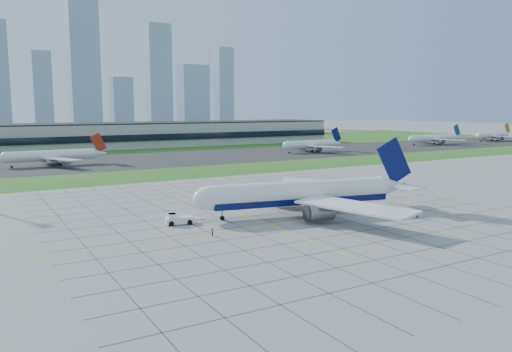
{
  "coord_description": "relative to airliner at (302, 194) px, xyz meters",
  "views": [
    {
      "loc": [
        -65.84,
        -91.52,
        25.27
      ],
      "look_at": [
        1.57,
        23.43,
        7.0
      ],
      "focal_mm": 35.0,
      "sensor_mm": 36.0,
      "label": 1
    }
  ],
  "objects": [
    {
      "name": "ground",
      "position": [
        -2.87,
        -3.74,
        -4.92
      ],
      "size": [
        1400.0,
        1400.0,
        0.0
      ],
      "primitive_type": "plane",
      "color": "gray",
      "rests_on": "ground"
    },
    {
      "name": "grass_median",
      "position": [
        -2.87,
        86.26,
        -4.9
      ],
      "size": [
        700.0,
        35.0,
        0.04
      ],
      "primitive_type": "cube",
      "color": "#25641C",
      "rests_on": "ground"
    },
    {
      "name": "asphalt_taxiway",
      "position": [
        -2.87,
        141.26,
        -4.89
      ],
      "size": [
        700.0,
        75.0,
        0.04
      ],
      "primitive_type": "cube",
      "color": "#383838",
      "rests_on": "ground"
    },
    {
      "name": "grass_far",
      "position": [
        -2.87,
        251.26,
        -4.9
      ],
      "size": [
        700.0,
        145.0,
        0.04
      ],
      "primitive_type": "cube",
      "color": "#25641C",
      "rests_on": "ground"
    },
    {
      "name": "apron_markings",
      "position": [
        -2.44,
        7.35,
        -4.9
      ],
      "size": [
        120.0,
        130.0,
        0.03
      ],
      "color": "#474744",
      "rests_on": "ground"
    },
    {
      "name": "terminal",
      "position": [
        37.13,
        226.13,
        2.98
      ],
      "size": [
        260.0,
        43.0,
        15.8
      ],
      "color": "#B7B7B2",
      "rests_on": "ground"
    },
    {
      "name": "city_skyline",
      "position": [
        -11.58,
        516.26,
        54.17
      ],
      "size": [
        523.0,
        32.4,
        160.0
      ],
      "color": "#90A6BD",
      "rests_on": "ground"
    },
    {
      "name": "airliner",
      "position": [
        0.0,
        0.0,
        0.0
      ],
      "size": [
        56.6,
        56.81,
        17.99
      ],
      "rotation": [
        0.0,
        0.0,
        -0.2
      ],
      "color": "white",
      "rests_on": "ground"
    },
    {
      "name": "pushback_tug",
      "position": [
        -29.47,
        5.33,
        -3.83
      ],
      "size": [
        8.91,
        4.03,
        2.45
      ],
      "rotation": [
        0.0,
        0.0,
        -0.2
      ],
      "color": "white",
      "rests_on": "ground"
    },
    {
      "name": "crew_near",
      "position": [
        -27.56,
        -8.07,
        -4.09
      ],
      "size": [
        0.5,
        0.67,
        1.67
      ],
      "primitive_type": "imported",
      "rotation": [
        0.0,
        0.0,
        1.4
      ],
      "color": "black",
      "rests_on": "ground"
    },
    {
      "name": "crew_far",
      "position": [
        20.38,
        -17.14,
        -4.06
      ],
      "size": [
        0.91,
        0.76,
        1.72
      ],
      "primitive_type": "imported",
      "rotation": [
        0.0,
        0.0,
        -0.13
      ],
      "color": "black",
      "rests_on": "ground"
    },
    {
      "name": "distant_jet_1",
      "position": [
        -35.3,
        138.01,
        -0.43
      ],
      "size": [
        42.09,
        42.66,
        14.08
      ],
      "color": "white",
      "rests_on": "ground"
    },
    {
      "name": "distant_jet_2",
      "position": [
        103.17,
        134.72,
        -0.43
      ],
      "size": [
        38.74,
        42.66,
        14.08
      ],
      "color": "white",
      "rests_on": "ground"
    },
    {
      "name": "distant_jet_3",
      "position": [
        213.24,
        140.7,
        -0.43
      ],
      "size": [
        49.09,
        42.66,
        14.08
      ],
      "color": "white",
      "rests_on": "ground"
    },
    {
      "name": "distant_jet_4",
      "position": [
        281.9,
        142.83,
        -0.43
      ],
      "size": [
        37.36,
        42.66,
        14.08
      ],
      "color": "white",
      "rests_on": "ground"
    }
  ]
}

